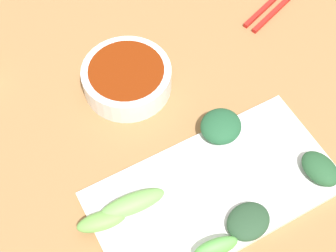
{
  "coord_description": "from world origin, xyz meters",
  "views": [
    {
      "loc": [
        0.31,
        -0.21,
        0.68
      ],
      "look_at": [
        -0.02,
        -0.03,
        0.05
      ],
      "focal_mm": 51.05,
      "sensor_mm": 36.0,
      "label": 1
    }
  ],
  "objects": [
    {
      "name": "broccoli_stalk_4",
      "position": [
        0.06,
        -0.18,
        0.04
      ],
      "size": [
        0.04,
        0.07,
        0.02
      ],
      "primitive_type": "ellipsoid",
      "rotation": [
        0.0,
        0.0,
        -0.19
      ],
      "color": "#6DAD4C",
      "rests_on": "serving_plate"
    },
    {
      "name": "broccoli_stalk_3",
      "position": [
        0.17,
        -0.06,
        0.05
      ],
      "size": [
        0.03,
        0.07,
        0.03
      ],
      "primitive_type": "ellipsoid",
      "rotation": [
        0.0,
        0.0,
        -0.16
      ],
      "color": "#5EB94F",
      "rests_on": "serving_plate"
    },
    {
      "name": "broccoli_leafy_2",
      "position": [
        0.01,
        0.05,
        0.05
      ],
      "size": [
        0.08,
        0.08,
        0.03
      ],
      "primitive_type": "ellipsoid",
      "rotation": [
        0.0,
        0.0,
        0.34
      ],
      "color": "#225734",
      "rests_on": "serving_plate"
    },
    {
      "name": "broccoli_leafy_5",
      "position": [
        0.15,
        0.14,
        0.04
      ],
      "size": [
        0.07,
        0.05,
        0.03
      ],
      "primitive_type": "ellipsoid",
      "rotation": [
        0.0,
        0.0,
        0.11
      ],
      "color": "#265430",
      "rests_on": "serving_plate"
    },
    {
      "name": "tabletop",
      "position": [
        0.0,
        0.0,
        0.01
      ],
      "size": [
        2.1,
        2.1,
        0.02
      ],
      "primitive_type": "cube",
      "color": "#9A6F42",
      "rests_on": "ground"
    },
    {
      "name": "broccoli_leafy_0",
      "position": [
        0.16,
        0.0,
        0.04
      ],
      "size": [
        0.06,
        0.07,
        0.02
      ],
      "primitive_type": "ellipsoid",
      "rotation": [
        0.0,
        0.0,
        0.13
      ],
      "color": "#27472D",
      "rests_on": "serving_plate"
    },
    {
      "name": "serving_plate",
      "position": [
        0.09,
        -0.01,
        0.03
      ],
      "size": [
        0.18,
        0.36,
        0.01
      ],
      "primitive_type": "cube",
      "color": "white",
      "rests_on": "tabletop"
    },
    {
      "name": "broccoli_stalk_1",
      "position": [
        0.06,
        -0.13,
        0.04
      ],
      "size": [
        0.04,
        0.1,
        0.02
      ],
      "primitive_type": "ellipsoid",
      "rotation": [
        0.0,
        0.0,
        -0.1
      ],
      "color": "#70B255",
      "rests_on": "serving_plate"
    },
    {
      "name": "sauce_bowl",
      "position": [
        -0.14,
        -0.04,
        0.05
      ],
      "size": [
        0.15,
        0.15,
        0.05
      ],
      "color": "white",
      "rests_on": "tabletop"
    }
  ]
}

